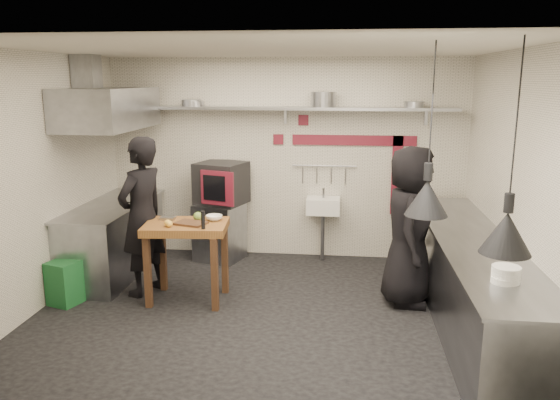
# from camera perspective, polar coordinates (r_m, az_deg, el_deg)

# --- Properties ---
(floor) EXTENTS (5.00, 5.00, 0.00)m
(floor) POSITION_cam_1_polar(r_m,az_deg,el_deg) (6.10, -1.60, -11.76)
(floor) COLOR black
(floor) RESTS_ON ground
(ceiling) EXTENTS (5.00, 5.00, 0.00)m
(ceiling) POSITION_cam_1_polar(r_m,az_deg,el_deg) (5.56, -1.78, 15.52)
(ceiling) COLOR beige
(ceiling) RESTS_ON floor
(wall_back) EXTENTS (5.00, 0.04, 2.80)m
(wall_back) POSITION_cam_1_polar(r_m,az_deg,el_deg) (7.72, 0.58, 4.30)
(wall_back) COLOR beige
(wall_back) RESTS_ON floor
(wall_front) EXTENTS (5.00, 0.04, 2.80)m
(wall_front) POSITION_cam_1_polar(r_m,az_deg,el_deg) (3.67, -6.47, -5.21)
(wall_front) COLOR beige
(wall_front) RESTS_ON floor
(wall_left) EXTENTS (0.04, 4.20, 2.80)m
(wall_left) POSITION_cam_1_polar(r_m,az_deg,el_deg) (6.52, -24.01, 1.64)
(wall_left) COLOR beige
(wall_left) RESTS_ON floor
(wall_right) EXTENTS (0.04, 4.20, 2.80)m
(wall_right) POSITION_cam_1_polar(r_m,az_deg,el_deg) (5.86, 23.29, 0.58)
(wall_right) COLOR beige
(wall_right) RESTS_ON floor
(red_band_horiz) EXTENTS (1.70, 0.02, 0.14)m
(red_band_horiz) POSITION_cam_1_polar(r_m,az_deg,el_deg) (7.62, 7.73, 6.20)
(red_band_horiz) COLOR maroon
(red_band_horiz) RESTS_ON wall_back
(red_band_vert) EXTENTS (0.14, 0.02, 1.10)m
(red_band_vert) POSITION_cam_1_polar(r_m,az_deg,el_deg) (7.73, 12.08, 2.52)
(red_band_vert) COLOR maroon
(red_band_vert) RESTS_ON wall_back
(red_tile_a) EXTENTS (0.14, 0.02, 0.14)m
(red_tile_a) POSITION_cam_1_polar(r_m,az_deg,el_deg) (7.62, 2.47, 8.34)
(red_tile_a) COLOR maroon
(red_tile_a) RESTS_ON wall_back
(red_tile_b) EXTENTS (0.14, 0.02, 0.14)m
(red_tile_b) POSITION_cam_1_polar(r_m,az_deg,el_deg) (7.68, -0.18, 6.36)
(red_tile_b) COLOR maroon
(red_tile_b) RESTS_ON wall_back
(back_shelf) EXTENTS (4.60, 0.34, 0.04)m
(back_shelf) POSITION_cam_1_polar(r_m,az_deg,el_deg) (7.47, 0.45, 9.57)
(back_shelf) COLOR gray
(back_shelf) RESTS_ON wall_back
(shelf_bracket_left) EXTENTS (0.04, 0.06, 0.24)m
(shelf_bracket_left) POSITION_cam_1_polar(r_m,az_deg,el_deg) (8.05, -13.16, 8.75)
(shelf_bracket_left) COLOR gray
(shelf_bracket_left) RESTS_ON wall_back
(shelf_bracket_mid) EXTENTS (0.04, 0.06, 0.24)m
(shelf_bracket_mid) POSITION_cam_1_polar(r_m,az_deg,el_deg) (7.63, 0.57, 8.88)
(shelf_bracket_mid) COLOR gray
(shelf_bracket_mid) RESTS_ON wall_back
(shelf_bracket_right) EXTENTS (0.04, 0.06, 0.24)m
(shelf_bracket_right) POSITION_cam_1_polar(r_m,az_deg,el_deg) (7.66, 15.01, 8.47)
(shelf_bracket_right) COLOR gray
(shelf_bracket_right) RESTS_ON wall_back
(pan_far_left) EXTENTS (0.33, 0.33, 0.09)m
(pan_far_left) POSITION_cam_1_polar(r_m,az_deg,el_deg) (7.72, -9.22, 9.99)
(pan_far_left) COLOR gray
(pan_far_left) RESTS_ON back_shelf
(pan_mid_left) EXTENTS (0.31, 0.31, 0.07)m
(pan_mid_left) POSITION_cam_1_polar(r_m,az_deg,el_deg) (7.70, -8.91, 9.92)
(pan_mid_left) COLOR gray
(pan_mid_left) RESTS_ON back_shelf
(stock_pot) EXTENTS (0.43, 0.43, 0.20)m
(stock_pot) POSITION_cam_1_polar(r_m,az_deg,el_deg) (7.43, 4.56, 10.44)
(stock_pot) COLOR gray
(stock_pot) RESTS_ON back_shelf
(pan_right) EXTENTS (0.31, 0.31, 0.08)m
(pan_right) POSITION_cam_1_polar(r_m,az_deg,el_deg) (7.48, 13.82, 9.67)
(pan_right) COLOR gray
(pan_right) RESTS_ON back_shelf
(oven_stand) EXTENTS (0.73, 0.70, 0.80)m
(oven_stand) POSITION_cam_1_polar(r_m,az_deg,el_deg) (7.74, -6.33, -3.34)
(oven_stand) COLOR gray
(oven_stand) RESTS_ON floor
(combi_oven) EXTENTS (0.76, 0.74, 0.58)m
(combi_oven) POSITION_cam_1_polar(r_m,az_deg,el_deg) (7.63, -6.13, 1.76)
(combi_oven) COLOR black
(combi_oven) RESTS_ON oven_stand
(oven_door) EXTENTS (0.48, 0.18, 0.46)m
(oven_door) POSITION_cam_1_polar(r_m,az_deg,el_deg) (7.29, -6.58, 1.24)
(oven_door) COLOR maroon
(oven_door) RESTS_ON combi_oven
(oven_glass) EXTENTS (0.32, 0.12, 0.34)m
(oven_glass) POSITION_cam_1_polar(r_m,az_deg,el_deg) (7.30, -6.88, 1.24)
(oven_glass) COLOR black
(oven_glass) RESTS_ON oven_door
(hand_sink) EXTENTS (0.46, 0.34, 0.22)m
(hand_sink) POSITION_cam_1_polar(r_m,az_deg,el_deg) (7.62, 4.54, -0.60)
(hand_sink) COLOR white
(hand_sink) RESTS_ON wall_back
(sink_tap) EXTENTS (0.03, 0.03, 0.14)m
(sink_tap) POSITION_cam_1_polar(r_m,az_deg,el_deg) (7.58, 4.57, 0.73)
(sink_tap) COLOR gray
(sink_tap) RESTS_ON hand_sink
(sink_drain) EXTENTS (0.06, 0.06, 0.66)m
(sink_drain) POSITION_cam_1_polar(r_m,az_deg,el_deg) (7.70, 4.47, -3.86)
(sink_drain) COLOR gray
(sink_drain) RESTS_ON floor
(utensil_rail) EXTENTS (0.90, 0.02, 0.02)m
(utensil_rail) POSITION_cam_1_polar(r_m,az_deg,el_deg) (7.66, 4.65, 3.58)
(utensil_rail) COLOR gray
(utensil_rail) RESTS_ON wall_back
(counter_right) EXTENTS (0.70, 3.80, 0.90)m
(counter_right) POSITION_cam_1_polar(r_m,az_deg,el_deg) (6.02, 19.28, -8.20)
(counter_right) COLOR gray
(counter_right) RESTS_ON floor
(counter_right_top) EXTENTS (0.76, 3.90, 0.03)m
(counter_right_top) POSITION_cam_1_polar(r_m,az_deg,el_deg) (5.88, 19.61, -3.95)
(counter_right_top) COLOR gray
(counter_right_top) RESTS_ON counter_right
(plate_stack) EXTENTS (0.26, 0.26, 0.13)m
(plate_stack) POSITION_cam_1_polar(r_m,az_deg,el_deg) (4.72, 22.54, -7.18)
(plate_stack) COLOR white
(plate_stack) RESTS_ON counter_right_top
(small_bowl_right) EXTENTS (0.24, 0.24, 0.05)m
(small_bowl_right) POSITION_cam_1_polar(r_m,az_deg,el_deg) (4.71, 22.32, -7.73)
(small_bowl_right) COLOR white
(small_bowl_right) RESTS_ON counter_right_top
(counter_left) EXTENTS (0.70, 1.90, 0.90)m
(counter_left) POSITION_cam_1_polar(r_m,az_deg,el_deg) (7.48, -16.99, -4.00)
(counter_left) COLOR gray
(counter_left) RESTS_ON floor
(counter_left_top) EXTENTS (0.76, 2.00, 0.03)m
(counter_left_top) POSITION_cam_1_polar(r_m,az_deg,el_deg) (7.36, -17.22, -0.53)
(counter_left_top) COLOR gray
(counter_left_top) RESTS_ON counter_left
(extractor_hood) EXTENTS (0.78, 1.60, 0.50)m
(extractor_hood) POSITION_cam_1_polar(r_m,az_deg,el_deg) (7.18, -17.49, 9.11)
(extractor_hood) COLOR gray
(extractor_hood) RESTS_ON ceiling
(hood_duct) EXTENTS (0.28, 0.28, 0.50)m
(hood_duct) POSITION_cam_1_polar(r_m,az_deg,el_deg) (7.27, -19.55, 12.17)
(hood_duct) COLOR gray
(hood_duct) RESTS_ON ceiling
(green_bin) EXTENTS (0.39, 0.39, 0.50)m
(green_bin) POSITION_cam_1_polar(r_m,az_deg,el_deg) (6.72, -21.56, -8.03)
(green_bin) COLOR #185A28
(green_bin) RESTS_ON floor
(prep_table) EXTENTS (0.97, 0.72, 0.92)m
(prep_table) POSITION_cam_1_polar(r_m,az_deg,el_deg) (6.38, -9.65, -6.38)
(prep_table) COLOR brown
(prep_table) RESTS_ON floor
(cutting_board) EXTENTS (0.38, 0.31, 0.02)m
(cutting_board) POSITION_cam_1_polar(r_m,az_deg,el_deg) (6.18, -9.30, -2.41)
(cutting_board) COLOR #4A2E1C
(cutting_board) RESTS_ON prep_table
(pepper_mill) EXTENTS (0.05, 0.05, 0.20)m
(pepper_mill) POSITION_cam_1_polar(r_m,az_deg,el_deg) (5.95, -8.04, -2.08)
(pepper_mill) COLOR black
(pepper_mill) RESTS_ON prep_table
(lemon_a) EXTENTS (0.08, 0.08, 0.08)m
(lemon_a) POSITION_cam_1_polar(r_m,az_deg,el_deg) (6.13, -11.66, -2.37)
(lemon_a) COLOR gold
(lemon_a) RESTS_ON prep_table
(lemon_b) EXTENTS (0.08, 0.08, 0.07)m
(lemon_b) POSITION_cam_1_polar(r_m,az_deg,el_deg) (6.10, -11.50, -2.45)
(lemon_b) COLOR gold
(lemon_b) RESTS_ON prep_table
(veg_ball) EXTENTS (0.12, 0.12, 0.10)m
(veg_ball) POSITION_cam_1_polar(r_m,az_deg,el_deg) (6.31, -8.58, -1.71)
(veg_ball) COLOR olive
(veg_ball) RESTS_ON prep_table
(steel_tray) EXTENTS (0.18, 0.12, 0.03)m
(steel_tray) POSITION_cam_1_polar(r_m,az_deg,el_deg) (6.43, -11.67, -1.89)
(steel_tray) COLOR gray
(steel_tray) RESTS_ON prep_table
(bowl) EXTENTS (0.24, 0.24, 0.06)m
(bowl) POSITION_cam_1_polar(r_m,az_deg,el_deg) (6.31, -6.89, -1.85)
(bowl) COLOR white
(bowl) RESTS_ON prep_table
(heat_lamp_near) EXTENTS (0.40, 0.40, 1.37)m
(heat_lamp_near) POSITION_cam_1_polar(r_m,az_deg,el_deg) (4.45, 15.48, 7.00)
(heat_lamp_near) COLOR black
(heat_lamp_near) RESTS_ON ceiling
(heat_lamp_far) EXTENTS (0.40, 0.40, 1.52)m
(heat_lamp_far) POSITION_cam_1_polar(r_m,az_deg,el_deg) (4.13, 23.27, 4.94)
(heat_lamp_far) COLOR black
(heat_lamp_far) RESTS_ON ceiling
(chef_left) EXTENTS (0.67, 0.80, 1.88)m
(chef_left) POSITION_cam_1_polar(r_m,az_deg,el_deg) (6.57, -14.21, -1.70)
(chef_left) COLOR black
(chef_left) RESTS_ON floor
(chef_right) EXTENTS (0.69, 0.95, 1.80)m
(chef_right) POSITION_cam_1_polar(r_m,az_deg,el_deg) (6.26, 13.36, -2.70)
(chef_right) COLOR black
(chef_right) RESTS_ON floor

